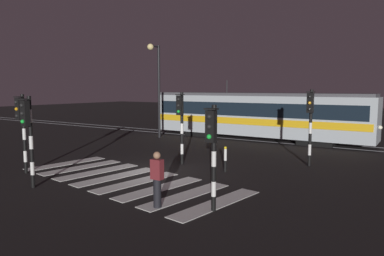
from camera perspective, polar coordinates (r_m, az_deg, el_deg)
ground_plane at (r=15.83m, az=-6.02°, el=-6.77°), size 120.00×120.00×0.00m
rail_near at (r=24.99m, az=9.77°, el=-1.97°), size 80.00×0.12×0.03m
rail_far at (r=26.30m, az=11.01°, el=-1.58°), size 80.00×0.12×0.03m
crosswalk_zebra at (r=14.56m, az=-10.37°, el=-7.96°), size 10.18×5.24×0.02m
traffic_light_kerb_mid_left at (r=13.97m, az=-24.46°, el=0.01°), size 0.36×0.42×3.30m
traffic_light_corner_far_right at (r=17.21m, az=18.17°, el=1.82°), size 0.36×0.42×3.52m
traffic_light_corner_near_right at (r=10.27m, az=3.23°, el=-2.25°), size 0.36×0.42×3.11m
traffic_light_corner_near_left at (r=16.55m, az=-25.32°, el=0.92°), size 0.36×0.42×3.32m
traffic_light_median_centre at (r=16.76m, az=-1.78°, el=1.73°), size 0.36×0.42×3.39m
street_lamp_trackside_left at (r=25.92m, az=-5.61°, el=7.76°), size 0.44×1.21×6.61m
tram at (r=25.53m, az=10.08°, el=2.11°), size 15.55×2.58×4.15m
pedestrian_waiting_at_kerb at (r=10.89m, az=-5.52°, el=-8.06°), size 0.36×0.24×1.71m
bollard_island_edge at (r=15.51m, az=5.29°, el=-4.92°), size 0.12×0.12×1.11m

